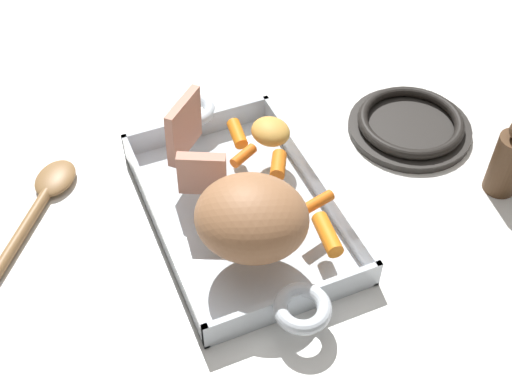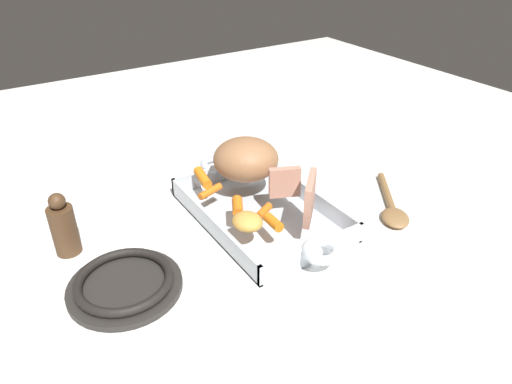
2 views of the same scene
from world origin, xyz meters
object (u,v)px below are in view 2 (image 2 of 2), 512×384
stove_burner_rear (125,283)px  serving_spoon (392,209)px  baby_carrot_center_left (203,178)px  baby_carrot_center_right (237,206)px  pork_roast (246,159)px  baby_carrot_northeast (210,191)px  roasting_dish (260,211)px  baby_carrot_northwest (264,211)px  roast_slice_thin (285,182)px  pepper_mill (64,227)px  baby_carrot_long (273,222)px  roast_slice_outer (310,198)px  potato_golden_small (247,222)px

stove_burner_rear → serving_spoon: bearing=82.2°
baby_carrot_center_left → baby_carrot_center_right: 0.13m
pork_roast → baby_carrot_northeast: bearing=-78.5°
roasting_dish → baby_carrot_northwest: baby_carrot_northwest is taller
roast_slice_thin → baby_carrot_center_left: size_ratio=1.02×
baby_carrot_center_left → pepper_mill: 0.29m
baby_carrot_long → baby_carrot_northeast: bearing=-164.9°
roast_slice_thin → serving_spoon: roast_slice_thin is taller
roast_slice_thin → pepper_mill: (-0.12, -0.40, -0.02)m
roast_slice_thin → serving_spoon: size_ratio=0.33×
baby_carrot_northwest → serving_spoon: size_ratio=0.21×
roast_slice_thin → pepper_mill: 0.42m
roast_slice_outer → baby_carrot_center_left: size_ratio=1.35×
pork_roast → roast_slice_thin: 0.11m
baby_carrot_northwest → potato_golden_small: (0.02, -0.05, 0.01)m
roast_slice_outer → baby_carrot_long: size_ratio=1.84×
roasting_dish → baby_carrot_center_right: size_ratio=10.18×
baby_carrot_long → roast_slice_thin: bearing=134.0°
roast_slice_outer → serving_spoon: bearing=82.6°
roast_slice_outer → stove_burner_rear: 0.35m
baby_carrot_center_left → potato_golden_small: bearing=-2.9°
baby_carrot_center_left → baby_carrot_long: bearing=8.7°
pepper_mill → baby_carrot_center_right: bearing=69.2°
serving_spoon → stove_burner_rear: bearing=-61.3°
roasting_dish → pepper_mill: bearing=-105.1°
roast_slice_thin → potato_golden_small: size_ratio=1.07×
pork_roast → pepper_mill: (-0.01, -0.37, -0.04)m
baby_carrot_center_right → pepper_mill: 0.31m
baby_carrot_northwest → potato_golden_small: bearing=-65.7°
baby_carrot_center_right → serving_spoon: 0.33m
roasting_dish → pepper_mill: size_ratio=3.63×
roast_slice_outer → pork_roast: bearing=-173.9°
pork_roast → stove_burner_rear: (0.14, -0.32, -0.08)m
pork_roast → baby_carrot_center_left: size_ratio=2.26×
roast_slice_outer → baby_carrot_northeast: size_ratio=1.53×
roast_slice_outer → potato_golden_small: (-0.03, -0.12, -0.03)m
baby_carrot_northeast → stove_burner_rear: 0.26m
stove_burner_rear → potato_golden_small: bearing=85.2°
baby_carrot_northwest → pepper_mill: pepper_mill is taller
stove_burner_rear → serving_spoon: (0.07, 0.54, -0.00)m
roast_slice_thin → baby_carrot_long: roast_slice_thin is taller
roasting_dish → pork_roast: size_ratio=3.27×
pork_roast → baby_carrot_northwest: size_ratio=3.35×
roast_slice_outer → roast_slice_thin: size_ratio=1.32×
potato_golden_small → pepper_mill: pepper_mill is taller
roast_slice_outer → baby_carrot_northeast: (-0.17, -0.12, -0.03)m
baby_carrot_center_left → pork_roast: bearing=68.6°
roasting_dish → baby_carrot_long: (0.10, -0.03, 0.04)m
baby_carrot_northwest → baby_carrot_center_left: size_ratio=0.67×
baby_carrot_center_left → potato_golden_small: (0.19, -0.01, 0.00)m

